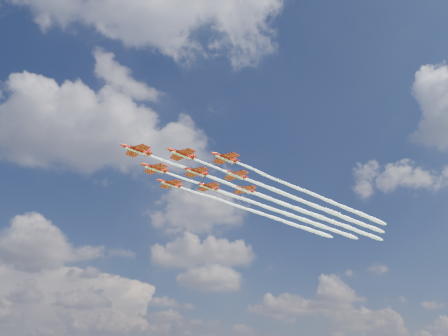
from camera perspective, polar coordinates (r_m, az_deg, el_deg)
The scene contains 9 objects.
jet_lead at distance 144.64m, azimuth 4.70°, elevation -3.56°, with size 87.18×55.30×2.37m.
jet_row2_port at distance 148.18m, azimuth 9.12°, elevation -3.85°, with size 87.18×55.30×2.37m.
jet_row2_starb at distance 155.56m, azimuth 5.53°, elevation -5.08°, with size 87.18×55.30×2.37m.
jet_row3_port at distance 152.56m, azimuth 13.31°, elevation -4.11°, with size 87.18×55.30×2.37m.
jet_row3_centre at distance 159.25m, azimuth 9.63°, elevation -5.32°, with size 87.18×55.30×2.37m.
jet_row3_starb at distance 166.61m, azimuth 6.25°, elevation -6.40°, with size 87.18×55.30×2.37m.
jet_row4_port at distance 163.71m, azimuth 13.53°, elevation -5.51°, with size 87.18×55.30×2.37m.
jet_row4_starb at distance 170.43m, azimuth 10.07°, elevation -6.59°, with size 87.18×55.30×2.37m.
jet_tail at distance 174.96m, azimuth 13.72°, elevation -6.74°, with size 87.18×55.30×2.37m.
Camera 1 is at (-10.46, -120.41, 27.77)m, focal length 35.00 mm.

